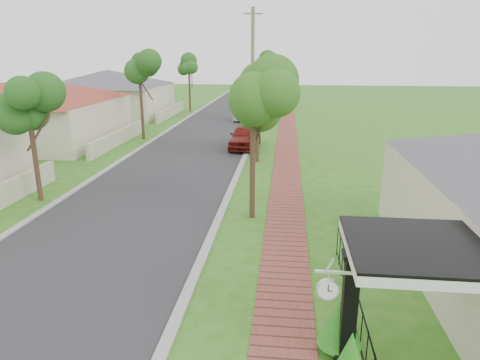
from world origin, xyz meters
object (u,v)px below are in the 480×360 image
at_px(utility_pole, 253,80).
at_px(porch_post, 349,315).
at_px(near_tree, 253,98).
at_px(parked_car_white, 243,114).
at_px(parked_car_red, 245,136).
at_px(station_clock, 328,288).

bearing_deg(utility_pole, porch_post, -79.86).
relative_size(near_tree, utility_pole, 0.65).
bearing_deg(near_tree, parked_car_white, 96.66).
bearing_deg(parked_car_red, porch_post, -77.01).
distance_m(porch_post, parked_car_red, 21.19).
distance_m(porch_post, station_clock, 1.04).
distance_m(porch_post, parked_car_white, 33.53).
height_order(parked_car_red, utility_pole, utility_pole).
height_order(parked_car_white, near_tree, near_tree).
relative_size(porch_post, parked_car_red, 0.54).
relative_size(parked_car_red, station_clock, 6.50).
relative_size(parked_car_red, near_tree, 0.80).
bearing_deg(utility_pole, parked_car_white, 98.54).
height_order(parked_car_red, near_tree, near_tree).
bearing_deg(parked_car_red, parked_car_white, 98.20).
xyz_separation_m(parked_car_red, utility_pole, (0.50, -0.37, 3.75)).
height_order(near_tree, utility_pole, utility_pole).
bearing_deg(parked_car_red, near_tree, -81.50).
distance_m(porch_post, utility_pole, 21.01).
relative_size(porch_post, station_clock, 3.52).
bearing_deg(porch_post, parked_car_red, 101.30).
xyz_separation_m(parked_car_white, near_tree, (2.93, -25.06, 4.02)).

